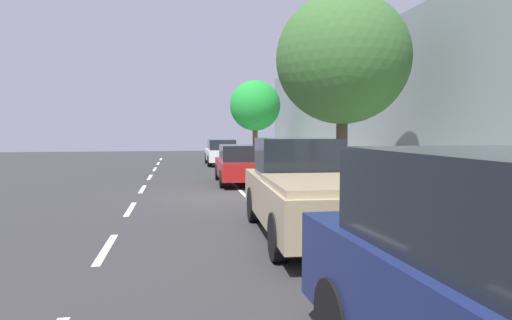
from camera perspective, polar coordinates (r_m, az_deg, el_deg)
name	(u,v)px	position (r m, az deg, el deg)	size (l,w,h in m)	color
ground	(228,196)	(14.89, -3.51, -4.49)	(63.42, 63.42, 0.00)	#2E2E2E
sidewalk	(344,191)	(15.75, 10.75, -3.80)	(3.52, 39.64, 0.16)	#95A588
curb_edge	(290,193)	(15.22, 4.21, -4.01)	(0.16, 39.64, 0.16)	gray
lane_stripe_centre	(137,198)	(15.05, -14.38, -4.50)	(0.14, 40.00, 0.01)	white
lane_stripe_bike_edge	(246,196)	(14.96, -1.29, -4.43)	(0.12, 39.64, 0.01)	white
building_facade	(402,105)	(16.44, 17.51, 6.43)	(0.50, 39.64, 5.90)	gray
parked_pickup_tan_second	(307,191)	(9.40, 6.26, -3.84)	(2.18, 5.37, 1.95)	tan
parked_sedan_red_mid	(241,164)	(18.36, -1.92, -0.55)	(1.91, 4.43, 1.52)	maroon
parked_sedan_white_far	(221,152)	(28.02, -4.27, 0.95)	(1.85, 4.41, 1.52)	white
bicycle_at_curb	(280,186)	(14.55, 2.95, -3.25)	(1.65, 0.63, 0.73)	black
cyclist_with_backpack	(290,167)	(14.10, 4.25, -0.84)	(0.44, 0.62, 1.66)	#C6B284
street_tree_mid_block	(343,59)	(13.31, 10.62, 12.08)	(3.69, 3.69, 5.73)	#48382C
street_tree_far_end	(255,106)	(27.75, -0.10, 6.68)	(3.00, 3.00, 4.89)	brown
fire_hydrant	(307,179)	(14.77, 6.32, -2.30)	(0.22, 0.22, 0.84)	red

